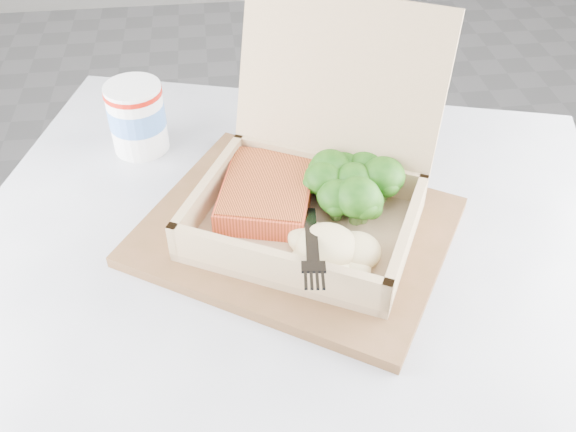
{
  "coord_description": "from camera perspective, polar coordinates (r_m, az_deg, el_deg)",
  "views": [
    {
      "loc": [
        0.26,
        -0.81,
        1.19
      ],
      "look_at": [
        0.32,
        -0.31,
        0.74
      ],
      "focal_mm": 40.0,
      "sensor_mm": 36.0,
      "label": 1
    }
  ],
  "objects": [
    {
      "name": "cafe_table",
      "position": [
        0.82,
        -0.79,
        -13.42
      ],
      "size": [
        0.88,
        0.88,
        0.7
      ],
      "rotation": [
        0.0,
        0.0,
        -0.28
      ],
      "color": "black",
      "rests_on": "floor"
    },
    {
      "name": "receipt",
      "position": [
        0.85,
        2.0,
        6.55
      ],
      "size": [
        0.12,
        0.16,
        0.0
      ],
      "primitive_type": "cube",
      "rotation": [
        0.0,
        0.0,
        -0.31
      ],
      "color": "white",
      "rests_on": "cafe_table"
    },
    {
      "name": "salmon_fillet",
      "position": [
        0.71,
        -1.85,
        2.14
      ],
      "size": [
        0.13,
        0.15,
        0.03
      ],
      "primitive_type": "cube",
      "rotation": [
        0.0,
        0.0,
        -0.26
      ],
      "color": "#DF4A2B",
      "rests_on": "takeout_container"
    },
    {
      "name": "takeout_container",
      "position": [
        0.69,
        2.51,
        3.86
      ],
      "size": [
        0.31,
        0.32,
        0.21
      ],
      "rotation": [
        0.0,
        0.0,
        -0.47
      ],
      "color": "tan",
      "rests_on": "serving_tray"
    },
    {
      "name": "serving_tray",
      "position": [
        0.71,
        0.71,
        -1.35
      ],
      "size": [
        0.41,
        0.39,
        0.01
      ],
      "primitive_type": "cube",
      "rotation": [
        0.0,
        0.0,
        -0.56
      ],
      "color": "brown",
      "rests_on": "cafe_table"
    },
    {
      "name": "plastic_fork",
      "position": [
        0.65,
        2.04,
        -0.34
      ],
      "size": [
        0.04,
        0.16,
        0.03
      ],
      "rotation": [
        0.0,
        0.0,
        3.02
      ],
      "color": "black",
      "rests_on": "mashed_potatoes"
    },
    {
      "name": "mashed_potatoes",
      "position": [
        0.64,
        3.49,
        -2.74
      ],
      "size": [
        0.1,
        0.09,
        0.03
      ],
      "primitive_type": "ellipsoid",
      "color": "#CDBB85",
      "rests_on": "takeout_container"
    },
    {
      "name": "paper_cup",
      "position": [
        0.84,
        -13.29,
        8.68
      ],
      "size": [
        0.07,
        0.07,
        0.09
      ],
      "color": "white",
      "rests_on": "cafe_table"
    },
    {
      "name": "floor",
      "position": [
        1.46,
        -14.53,
        -15.08
      ],
      "size": [
        4.0,
        4.0,
        0.0
      ],
      "primitive_type": "plane",
      "color": "gray",
      "rests_on": "ground"
    },
    {
      "name": "broccoli_pile",
      "position": [
        0.71,
        5.79,
        2.55
      ],
      "size": [
        0.11,
        0.11,
        0.04
      ],
      "primitive_type": null,
      "color": "#316E18",
      "rests_on": "takeout_container"
    }
  ]
}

